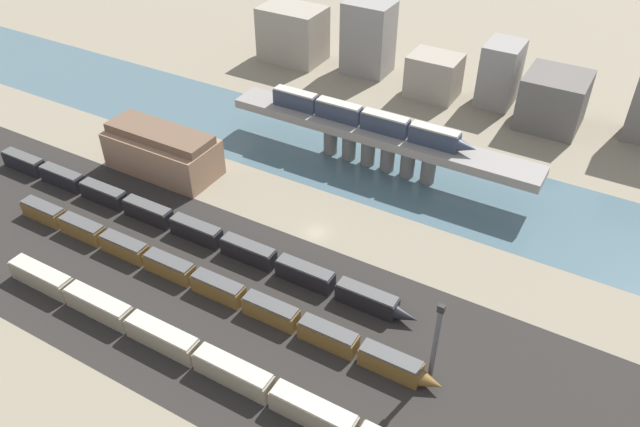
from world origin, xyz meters
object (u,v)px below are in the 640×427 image
(train_yard_near, at_px, (205,359))
(train_yard_far, at_px, (177,223))
(train_on_bridge, at_px, (366,118))
(warehouse_building, at_px, (163,151))
(train_yard_mid, at_px, (199,280))
(signal_tower, at_px, (436,341))

(train_yard_near, height_order, train_yard_far, train_yard_near)
(train_on_bridge, xyz_separation_m, warehouse_building, (-36.65, -24.46, -6.32))
(train_yard_far, relative_size, warehouse_building, 3.99)
(train_on_bridge, relative_size, train_yard_mid, 0.54)
(train_yard_near, xyz_separation_m, warehouse_building, (-41.58, 38.59, 2.93))
(train_on_bridge, height_order, train_yard_mid, train_on_bridge)
(train_on_bridge, bearing_deg, train_yard_far, -117.00)
(train_yard_mid, xyz_separation_m, train_yard_far, (-13.49, 10.15, 0.09))
(train_yard_far, bearing_deg, train_yard_mid, -36.97)
(warehouse_building, bearing_deg, train_yard_near, -42.86)
(train_on_bridge, height_order, train_yard_near, train_on_bridge)
(train_yard_mid, height_order, warehouse_building, warehouse_building)
(train_yard_mid, bearing_deg, train_yard_near, -48.36)
(train_on_bridge, xyz_separation_m, train_yard_far, (-20.25, -39.74, -9.28))
(train_on_bridge, bearing_deg, train_yard_near, -85.53)
(train_on_bridge, bearing_deg, train_yard_mid, -97.72)
(train_on_bridge, distance_m, warehouse_building, 44.51)
(train_yard_mid, distance_m, train_yard_far, 16.88)
(train_yard_near, relative_size, warehouse_building, 3.46)
(train_yard_mid, xyz_separation_m, warehouse_building, (-29.89, 25.44, 3.06))
(train_yard_near, bearing_deg, train_on_bridge, 94.47)
(signal_tower, bearing_deg, train_yard_mid, -176.78)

